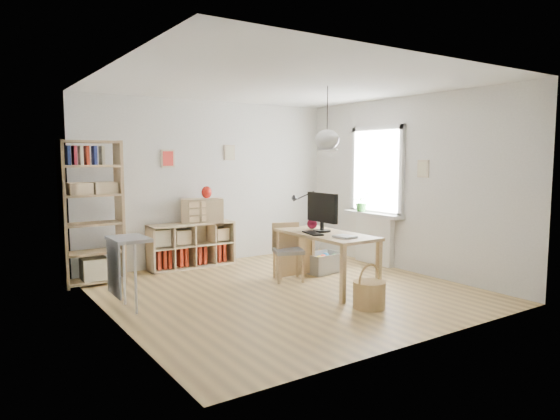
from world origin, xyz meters
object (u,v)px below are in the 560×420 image
monitor (322,210)px  desk (326,240)px  cube_shelf (190,249)px  tall_bookshelf (91,207)px  chair (287,248)px  drawer_chest (202,210)px  storage_chest (321,259)px

monitor → desk: bearing=-102.8°
desk → cube_shelf: (-1.02, 2.23, -0.36)m
cube_shelf → tall_bookshelf: 1.77m
cube_shelf → chair: bearing=-62.0°
monitor → cube_shelf: bearing=117.8°
monitor → drawer_chest: size_ratio=0.91×
drawer_chest → desk: bearing=-47.7°
monitor → drawer_chest: 2.23m
monitor → drawer_chest: bearing=113.4°
tall_bookshelf → monitor: tall_bookshelf is taller
cube_shelf → monitor: size_ratio=2.28×
chair → drawer_chest: size_ratio=1.22×
desk → chair: (-0.18, 0.66, -0.19)m
chair → tall_bookshelf: bearing=173.6°
desk → chair: bearing=105.7°
chair → drawer_chest: bearing=134.1°
desk → drawer_chest: (-0.81, 2.19, 0.26)m
cube_shelf → drawer_chest: (0.21, -0.04, 0.61)m
cube_shelf → drawer_chest: bearing=-11.0°
desk → drawer_chest: drawer_chest is taller
tall_bookshelf → storage_chest: (3.13, -1.16, -0.89)m
storage_chest → drawer_chest: 2.07m
cube_shelf → monitor: (1.05, -2.10, 0.75)m
tall_bookshelf → drawer_chest: size_ratio=2.97×
desk → cube_shelf: size_ratio=1.07×
drawer_chest → storage_chest: bearing=-24.0°
monitor → tall_bookshelf: bearing=146.3°
tall_bookshelf → chair: tall_bookshelf is taller
tall_bookshelf → storage_chest: tall_bookshelf is taller
cube_shelf → storage_chest: 2.13m
storage_chest → monitor: 1.19m
desk → chair: 0.71m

